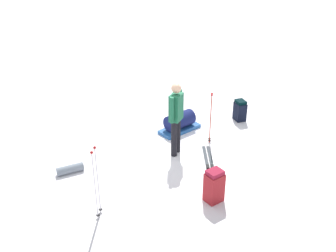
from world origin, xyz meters
name	(u,v)px	position (x,y,z in m)	size (l,w,h in m)	color
ground_plane	(168,153)	(0.00, 0.00, 0.00)	(80.00, 80.00, 0.00)	white
skier_standing	(176,115)	(-0.08, 0.16, 0.95)	(0.57, 0.23, 1.70)	black
ski_pair_near	(210,167)	(0.18, 1.08, 0.01)	(1.72, 0.94, 0.05)	#1F252A
backpack_large_dark	(240,110)	(-2.39, 1.00, 0.28)	(0.40, 0.40, 0.57)	black
backpack_bright	(214,186)	(1.22, 1.50, 0.32)	(0.41, 0.39, 0.66)	maroon
ski_poles_planted_near	(96,180)	(2.48, -0.22, 0.76)	(0.22, 0.12, 1.37)	#B9B4BC
ski_poles_planted_far	(211,115)	(-0.92, 0.68, 0.70)	(0.16, 0.10, 1.25)	maroon
gear_sled	(180,123)	(-1.15, -0.21, 0.22)	(1.17, 0.86, 0.49)	#205192
sleeping_mat_rolled	(70,169)	(1.58, -1.53, 0.09)	(0.18, 0.18, 0.55)	slate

